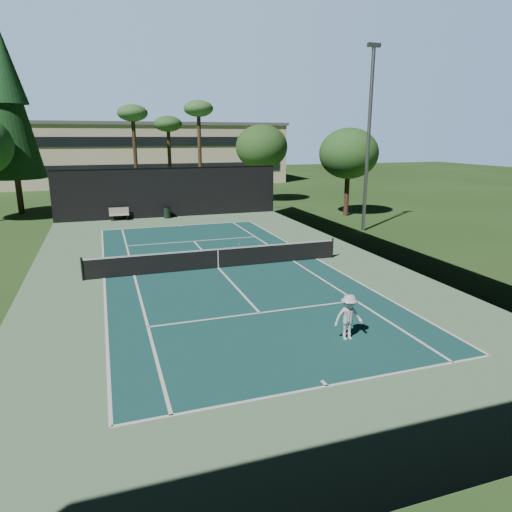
{
  "coord_description": "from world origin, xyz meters",
  "views": [
    {
      "loc": [
        -5.24,
        -21.54,
        6.43
      ],
      "look_at": [
        1.0,
        -3.0,
        1.3
      ],
      "focal_mm": 32.0,
      "sensor_mm": 36.0,
      "label": 1
    }
  ],
  "objects_px": {
    "tennis_ball_b": "(159,265)",
    "tennis_ball_c": "(239,244)",
    "player": "(349,317)",
    "park_bench": "(119,214)",
    "tennis_net": "(218,258)",
    "tennis_ball_d": "(87,264)",
    "tennis_ball_a": "(163,377)",
    "trash_bin": "(167,212)"
  },
  "relations": [
    {
      "from": "tennis_ball_a",
      "to": "tennis_ball_d",
      "type": "height_order",
      "value": "tennis_ball_d"
    },
    {
      "from": "tennis_ball_b",
      "to": "park_bench",
      "type": "relative_size",
      "value": 0.04
    },
    {
      "from": "trash_bin",
      "to": "tennis_ball_a",
      "type": "bearing_deg",
      "value": -98.21
    },
    {
      "from": "tennis_ball_a",
      "to": "park_bench",
      "type": "distance_m",
      "value": 25.7
    },
    {
      "from": "tennis_ball_b",
      "to": "park_bench",
      "type": "bearing_deg",
      "value": 95.38
    },
    {
      "from": "tennis_net",
      "to": "tennis_ball_b",
      "type": "bearing_deg",
      "value": 152.3
    },
    {
      "from": "player",
      "to": "tennis_ball_c",
      "type": "height_order",
      "value": "player"
    },
    {
      "from": "tennis_ball_c",
      "to": "trash_bin",
      "type": "height_order",
      "value": "trash_bin"
    },
    {
      "from": "tennis_ball_c",
      "to": "tennis_ball_d",
      "type": "bearing_deg",
      "value": -167.84
    },
    {
      "from": "tennis_ball_c",
      "to": "tennis_ball_b",
      "type": "bearing_deg",
      "value": -149.03
    },
    {
      "from": "tennis_ball_c",
      "to": "park_bench",
      "type": "bearing_deg",
      "value": 120.95
    },
    {
      "from": "tennis_ball_d",
      "to": "player",
      "type": "bearing_deg",
      "value": -55.7
    },
    {
      "from": "tennis_ball_d",
      "to": "tennis_ball_a",
      "type": "bearing_deg",
      "value": -80.19
    },
    {
      "from": "tennis_net",
      "to": "player",
      "type": "xyz_separation_m",
      "value": [
        2.01,
        -9.43,
        0.21
      ]
    },
    {
      "from": "tennis_ball_a",
      "to": "tennis_ball_b",
      "type": "relative_size",
      "value": 0.97
    },
    {
      "from": "player",
      "to": "park_bench",
      "type": "relative_size",
      "value": 1.02
    },
    {
      "from": "player",
      "to": "park_bench",
      "type": "bearing_deg",
      "value": 108.95
    },
    {
      "from": "park_bench",
      "to": "trash_bin",
      "type": "height_order",
      "value": "park_bench"
    },
    {
      "from": "tennis_ball_a",
      "to": "tennis_ball_b",
      "type": "height_order",
      "value": "tennis_ball_b"
    },
    {
      "from": "tennis_ball_d",
      "to": "tennis_net",
      "type": "bearing_deg",
      "value": -23.52
    },
    {
      "from": "tennis_net",
      "to": "tennis_ball_b",
      "type": "relative_size",
      "value": 202.02
    },
    {
      "from": "tennis_ball_d",
      "to": "park_bench",
      "type": "bearing_deg",
      "value": 80.47
    },
    {
      "from": "tennis_ball_c",
      "to": "player",
      "type": "bearing_deg",
      "value": -91.89
    },
    {
      "from": "tennis_ball_d",
      "to": "park_bench",
      "type": "xyz_separation_m",
      "value": [
        2.17,
        12.9,
        0.51
      ]
    },
    {
      "from": "tennis_net",
      "to": "trash_bin",
      "type": "height_order",
      "value": "tennis_net"
    },
    {
      "from": "tennis_net",
      "to": "trash_bin",
      "type": "relative_size",
      "value": 13.65
    },
    {
      "from": "tennis_ball_b",
      "to": "tennis_ball_d",
      "type": "bearing_deg",
      "value": 160.03
    },
    {
      "from": "player",
      "to": "tennis_ball_a",
      "type": "height_order",
      "value": "player"
    },
    {
      "from": "tennis_ball_c",
      "to": "trash_bin",
      "type": "xyz_separation_m",
      "value": [
        -2.87,
        10.83,
        0.44
      ]
    },
    {
      "from": "player",
      "to": "tennis_ball_d",
      "type": "bearing_deg",
      "value": 129.5
    },
    {
      "from": "tennis_ball_b",
      "to": "tennis_ball_a",
      "type": "bearing_deg",
      "value": -96.38
    },
    {
      "from": "tennis_ball_c",
      "to": "tennis_ball_d",
      "type": "distance_m",
      "value": 8.97
    },
    {
      "from": "tennis_net",
      "to": "tennis_ball_d",
      "type": "relative_size",
      "value": 186.56
    },
    {
      "from": "tennis_net",
      "to": "tennis_ball_d",
      "type": "distance_m",
      "value": 6.89
    },
    {
      "from": "tennis_ball_b",
      "to": "park_bench",
      "type": "xyz_separation_m",
      "value": [
        -1.33,
        14.17,
        0.51
      ]
    },
    {
      "from": "tennis_ball_d",
      "to": "park_bench",
      "type": "height_order",
      "value": "park_bench"
    },
    {
      "from": "trash_bin",
      "to": "player",
      "type": "bearing_deg",
      "value": -84.47
    },
    {
      "from": "player",
      "to": "tennis_ball_d",
      "type": "distance_m",
      "value": 14.75
    },
    {
      "from": "tennis_net",
      "to": "trash_bin",
      "type": "xyz_separation_m",
      "value": [
        -0.4,
        15.46,
        -0.08
      ]
    },
    {
      "from": "tennis_ball_d",
      "to": "park_bench",
      "type": "relative_size",
      "value": 0.05
    },
    {
      "from": "player",
      "to": "tennis_ball_b",
      "type": "xyz_separation_m",
      "value": [
        -4.8,
        10.9,
        -0.74
      ]
    },
    {
      "from": "tennis_ball_b",
      "to": "tennis_ball_c",
      "type": "bearing_deg",
      "value": 30.97
    }
  ]
}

